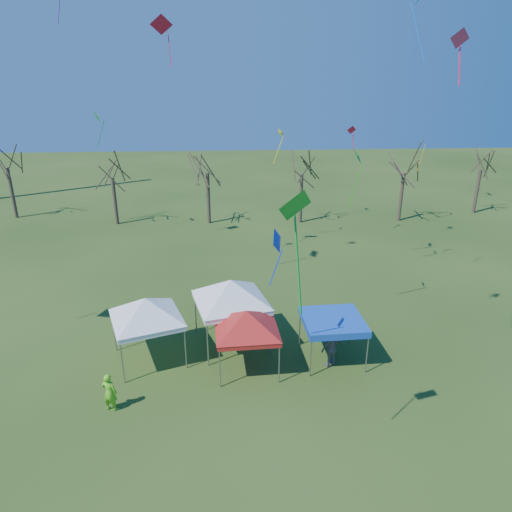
{
  "coord_description": "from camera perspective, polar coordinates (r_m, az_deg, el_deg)",
  "views": [
    {
      "loc": [
        -0.78,
        -16.15,
        12.4
      ],
      "look_at": [
        0.51,
        3.0,
        4.93
      ],
      "focal_mm": 32.0,
      "sensor_mm": 36.0,
      "label": 1
    }
  ],
  "objects": [
    {
      "name": "person_grey",
      "position": [
        21.48,
        9.44,
        -11.31
      ],
      "size": [
        1.19,
        0.86,
        1.88
      ],
      "primitive_type": "imported",
      "rotation": [
        0.0,
        0.0,
        3.55
      ],
      "color": "slate",
      "rests_on": "ground"
    },
    {
      "name": "tent_white_mid",
      "position": [
        21.8,
        -3.19,
        -3.57
      ],
      "size": [
        4.45,
        4.45,
        4.04
      ],
      "rotation": [
        0.0,
        0.0,
        0.24
      ],
      "color": "gray",
      "rests_on": "ground"
    },
    {
      "name": "kite_11",
      "position": [
        30.08,
        -11.75,
        26.48
      ],
      "size": [
        1.48,
        1.15,
        2.88
      ],
      "rotation": [
        0.0,
        0.0,
        3.32
      ],
      "color": "red",
      "rests_on": "ground"
    },
    {
      "name": "tent_blue",
      "position": [
        21.48,
        9.6,
        -8.11
      ],
      "size": [
        2.82,
        2.82,
        2.14
      ],
      "rotation": [
        0.0,
        0.0,
        0.04
      ],
      "color": "gray",
      "rests_on": "ground"
    },
    {
      "name": "kite_12",
      "position": [
        42.82,
        20.18,
        13.33
      ],
      "size": [
        0.74,
        1.07,
        3.12
      ],
      "rotation": [
        0.0,
        0.0,
        1.2
      ],
      "color": "gold",
      "rests_on": "ground"
    },
    {
      "name": "kite_19",
      "position": [
        36.48,
        11.87,
        15.1
      ],
      "size": [
        0.78,
        0.54,
        1.96
      ],
      "rotation": [
        0.0,
        0.0,
        3.26
      ],
      "color": "red",
      "rests_on": "ground"
    },
    {
      "name": "tent_white_west",
      "position": [
        21.25,
        -13.7,
        -5.68
      ],
      "size": [
        3.97,
        3.97,
        3.71
      ],
      "rotation": [
        0.0,
        0.0,
        0.34
      ],
      "color": "gray",
      "rests_on": "ground"
    },
    {
      "name": "tree_2",
      "position": [
        41.02,
        -6.19,
        12.58
      ],
      "size": [
        3.71,
        3.71,
        8.18
      ],
      "color": "#3D2D21",
      "rests_on": "ground"
    },
    {
      "name": "person_green",
      "position": [
        19.68,
        -17.85,
        -15.9
      ],
      "size": [
        0.69,
        0.54,
        1.68
      ],
      "primitive_type": "imported",
      "rotation": [
        0.0,
        0.0,
        2.89
      ],
      "color": "#67CE21",
      "rests_on": "ground"
    },
    {
      "name": "tree_1",
      "position": [
        42.52,
        -17.76,
        11.34
      ],
      "size": [
        3.42,
        3.42,
        7.54
      ],
      "color": "#3D2D21",
      "rests_on": "ground"
    },
    {
      "name": "kite_13",
      "position": [
        39.16,
        -19.2,
        16.08
      ],
      "size": [
        1.05,
        1.25,
        2.88
      ],
      "rotation": [
        0.0,
        0.0,
        2.04
      ],
      "color": "green",
      "rests_on": "ground"
    },
    {
      "name": "tree_3",
      "position": [
        41.25,
        5.82,
        12.34
      ],
      "size": [
        3.59,
        3.59,
        7.91
      ],
      "color": "#3D2D21",
      "rests_on": "ground"
    },
    {
      "name": "kite_22",
      "position": [
        34.95,
        3.11,
        14.97
      ],
      "size": [
        0.96,
        1.01,
        2.63
      ],
      "rotation": [
        0.0,
        0.0,
        0.98
      ],
      "color": "#FFFD1A",
      "rests_on": "ground"
    },
    {
      "name": "kite_5",
      "position": [
        11.98,
        4.84,
        6.14
      ],
      "size": [
        1.34,
        1.22,
        3.72
      ],
      "rotation": [
        0.0,
        0.0,
        3.73
      ],
      "color": "green",
      "rests_on": "ground"
    },
    {
      "name": "tree_5",
      "position": [
        49.26,
        26.56,
        11.31
      ],
      "size": [
        3.39,
        3.39,
        7.46
      ],
      "color": "#3D2D21",
      "rests_on": "ground"
    },
    {
      "name": "kite_1",
      "position": [
        16.94,
        2.76,
        1.83
      ],
      "size": [
        0.67,
        1.03,
        2.27
      ],
      "rotation": [
        0.0,
        0.0,
        1.17
      ],
      "color": "#1336D0",
      "rests_on": "ground"
    },
    {
      "name": "kite_17",
      "position": [
        23.54,
        12.59,
        11.99
      ],
      "size": [
        0.84,
        1.11,
        3.02
      ],
      "rotation": [
        0.0,
        0.0,
        1.29
      ],
      "color": "green",
      "rests_on": "ground"
    },
    {
      "name": "tent_red",
      "position": [
        20.16,
        -1.2,
        -7.35
      ],
      "size": [
        3.86,
        3.86,
        3.4
      ],
      "rotation": [
        0.0,
        0.0,
        0.05
      ],
      "color": "gray",
      "rests_on": "ground"
    },
    {
      "name": "ground",
      "position": [
        20.38,
        -0.91,
        -16.23
      ],
      "size": [
        140.0,
        140.0,
        0.0
      ],
      "primitive_type": "plane",
      "color": "#264014",
      "rests_on": "ground"
    },
    {
      "name": "kite_9",
      "position": [
        16.73,
        24.08,
        23.43
      ],
      "size": [
        0.7,
        0.41,
        1.7
      ],
      "rotation": [
        0.0,
        0.0,
        3.26
      ],
      "color": "#D32F60",
      "rests_on": "ground"
    },
    {
      "name": "tree_0",
      "position": [
        48.3,
        -29.03,
        11.65
      ],
      "size": [
        3.83,
        3.83,
        8.44
      ],
      "color": "#3D2D21",
      "rests_on": "ground"
    },
    {
      "name": "tree_4",
      "position": [
        43.73,
        18.23,
        11.89
      ],
      "size": [
        3.58,
        3.58,
        7.89
      ],
      "color": "#3D2D21",
      "rests_on": "ground"
    }
  ]
}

